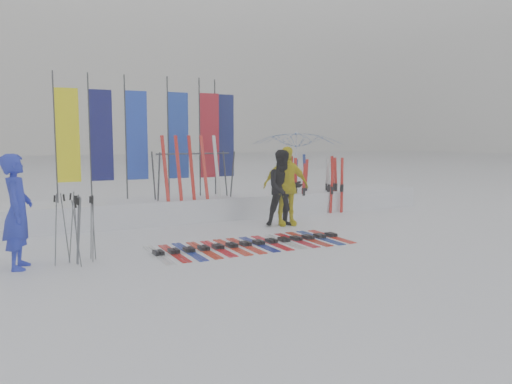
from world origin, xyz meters
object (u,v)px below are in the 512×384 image
person_blue (18,212)px  person_black (284,188)px  ski_row (252,244)px  tent_canopy (297,169)px  ski_rack (194,169)px  person_yellow (286,186)px

person_blue → person_black: 6.20m
person_black → ski_row: size_ratio=0.47×
tent_canopy → person_blue: bearing=-152.8°
person_blue → ski_rack: (4.25, 3.25, 0.42)m
person_blue → person_yellow: size_ratio=0.98×
ski_rack → tent_canopy: bearing=12.6°
ski_rack → person_black: bearing=-43.9°
ski_rack → person_yellow: bearing=-40.9°
person_blue → tent_canopy: size_ratio=0.70×
ski_row → ski_rack: (-0.04, 3.36, 1.35)m
tent_canopy → ski_rack: tent_canopy is taller
ski_rack → person_blue: bearing=-142.6°
person_blue → ski_row: size_ratio=0.47×
person_blue → person_yellow: person_yellow is taller
ski_row → ski_rack: bearing=90.7°
tent_canopy → ski_rack: (-3.66, -0.82, 0.15)m
person_blue → person_black: size_ratio=1.02×
person_yellow → ski_rack: size_ratio=0.97×
person_blue → tent_canopy: bearing=-50.9°
ski_row → person_blue: bearing=178.4°
person_black → person_yellow: person_yellow is taller
person_yellow → ski_rack: 2.49m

